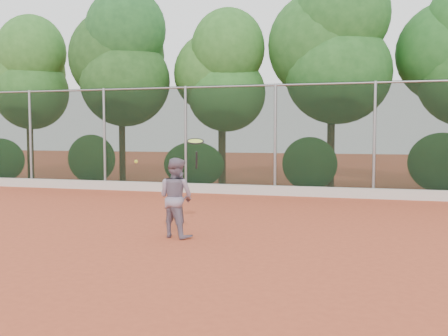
# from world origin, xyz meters

# --- Properties ---
(ground) EXTENTS (80.00, 80.00, 0.00)m
(ground) POSITION_xyz_m (0.00, 0.00, 0.00)
(ground) COLOR #B6492B
(ground) RESTS_ON ground
(concrete_curb) EXTENTS (24.00, 0.20, 0.30)m
(concrete_curb) POSITION_xyz_m (0.00, 6.82, 0.15)
(concrete_curb) COLOR beige
(concrete_curb) RESTS_ON ground
(tennis_player) EXTENTS (0.87, 0.78, 1.49)m
(tennis_player) POSITION_xyz_m (-0.68, 0.07, 0.75)
(tennis_player) COLOR slate
(tennis_player) RESTS_ON ground
(chainlink_fence) EXTENTS (24.09, 0.09, 3.50)m
(chainlink_fence) POSITION_xyz_m (-0.00, 7.00, 1.86)
(chainlink_fence) COLOR black
(chainlink_fence) RESTS_ON ground
(foliage_backdrop) EXTENTS (23.70, 3.63, 7.55)m
(foliage_backdrop) POSITION_xyz_m (-0.55, 8.98, 4.40)
(foliage_backdrop) COLOR #3F2C18
(foliage_backdrop) RESTS_ON ground
(tennis_racket) EXTENTS (0.41, 0.41, 0.57)m
(tennis_racket) POSITION_xyz_m (-0.28, 0.06, 1.76)
(tennis_racket) COLOR black
(tennis_racket) RESTS_ON ground
(tennis_ball_in_flight) EXTENTS (0.07, 0.07, 0.07)m
(tennis_ball_in_flight) POSITION_xyz_m (-1.55, 0.21, 1.40)
(tennis_ball_in_flight) COLOR gold
(tennis_ball_in_flight) RESTS_ON ground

